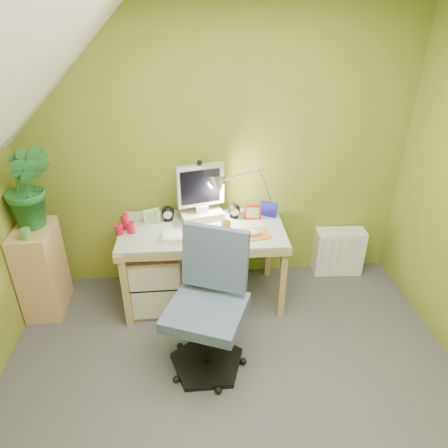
{
  "coord_description": "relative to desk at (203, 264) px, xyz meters",
  "views": [
    {
      "loc": [
        -0.25,
        -1.6,
        2.31
      ],
      "look_at": [
        0.0,
        1.0,
        0.85
      ],
      "focal_mm": 33.0,
      "sensor_mm": 36.0,
      "label": 1
    }
  ],
  "objects": [
    {
      "name": "potted_plant",
      "position": [
        -1.26,
        0.05,
        0.74
      ],
      "size": [
        0.38,
        0.31,
        0.66
      ],
      "primitive_type": "imported",
      "rotation": [
        0.0,
        0.0,
        0.06
      ],
      "color": "#22662A",
      "rests_on": "side_ledge"
    },
    {
      "name": "mousepad",
      "position": [
        0.38,
        -0.14,
        0.35
      ],
      "size": [
        0.28,
        0.22,
        0.01
      ],
      "primitive_type": "cube",
      "rotation": [
        0.0,
        0.0,
        0.14
      ],
      "color": "#BB6F1D",
      "rests_on": "desk"
    },
    {
      "name": "wall_back",
      "position": [
        0.15,
        0.37,
        0.85
      ],
      "size": [
        3.2,
        0.01,
        2.4
      ],
      "primitive_type": "cube",
      "color": "olive",
      "rests_on": "floor"
    },
    {
      "name": "desk_lamp",
      "position": [
        0.45,
        0.18,
        0.67
      ],
      "size": [
        0.63,
        0.31,
        0.65
      ],
      "primitive_type": null,
      "rotation": [
        0.0,
        0.0,
        -0.09
      ],
      "color": "#B2B1B6",
      "rests_on": "desk"
    },
    {
      "name": "photo_frame_green",
      "position": [
        -0.4,
        0.14,
        0.4
      ],
      "size": [
        0.13,
        0.06,
        0.11
      ],
      "primitive_type": "cube",
      "rotation": [
        0.0,
        0.0,
        0.34
      ],
      "color": "#C1D492",
      "rests_on": "desk"
    },
    {
      "name": "radiator",
      "position": [
        1.27,
        0.27,
        -0.13
      ],
      "size": [
        0.45,
        0.2,
        0.44
      ],
      "primitive_type": "cube",
      "rotation": [
        0.0,
        0.0,
        -0.06
      ],
      "color": "white",
      "rests_on": "floor"
    },
    {
      "name": "candle_cluster",
      "position": [
        -0.6,
        0.01,
        0.41
      ],
      "size": [
        0.19,
        0.17,
        0.12
      ],
      "primitive_type": null,
      "rotation": [
        0.0,
        0.0,
        -0.18
      ],
      "color": "red",
      "rests_on": "desk"
    },
    {
      "name": "green_cup",
      "position": [
        -1.28,
        -0.15,
        0.45
      ],
      "size": [
        0.07,
        0.07,
        0.09
      ],
      "primitive_type": "cylinder",
      "rotation": [
        0.0,
        0.0,
        0.02
      ],
      "color": "#519E41",
      "rests_on": "side_ledge"
    },
    {
      "name": "speaker_left",
      "position": [
        -0.27,
        0.16,
        0.41
      ],
      "size": [
        0.12,
        0.12,
        0.13
      ],
      "primitive_type": null,
      "rotation": [
        0.0,
        0.0,
        0.12
      ],
      "color": "black",
      "rests_on": "desk"
    },
    {
      "name": "side_ledge",
      "position": [
        -1.3,
        0.0,
        0.03
      ],
      "size": [
        0.28,
        0.43,
        0.75
      ],
      "primitive_type": "cube",
      "color": "tan",
      "rests_on": "floor"
    },
    {
      "name": "photo_frame_blue",
      "position": [
        0.56,
        0.16,
        0.41
      ],
      "size": [
        0.13,
        0.09,
        0.12
      ],
      "primitive_type": "cube",
      "rotation": [
        0.0,
        0.0,
        -0.52
      ],
      "color": "#141990",
      "rests_on": "desk"
    },
    {
      "name": "floor",
      "position": [
        0.15,
        -1.23,
        -0.35
      ],
      "size": [
        3.2,
        3.2,
        0.01
      ],
      "primitive_type": "cube",
      "color": "#49494E",
      "rests_on": "ground"
    },
    {
      "name": "keyboard",
      "position": [
        -0.08,
        -0.14,
        0.36
      ],
      "size": [
        0.47,
        0.19,
        0.02
      ],
      "primitive_type": "cube",
      "rotation": [
        0.0,
        0.0,
        -0.11
      ],
      "color": "silver",
      "rests_on": "desk"
    },
    {
      "name": "desk",
      "position": [
        0.0,
        0.0,
        0.0
      ],
      "size": [
        1.31,
        0.69,
        0.69
      ],
      "primitive_type": null,
      "rotation": [
        0.0,
        0.0,
        -0.03
      ],
      "color": "tan",
      "rests_on": "floor"
    },
    {
      "name": "photo_frame_red",
      "position": [
        0.42,
        0.12,
        0.4
      ],
      "size": [
        0.14,
        0.03,
        0.12
      ],
      "primitive_type": "cube",
      "rotation": [
        0.0,
        0.0,
        -0.11
      ],
      "color": "#A81113",
      "rests_on": "desk"
    },
    {
      "name": "amber_tumbler",
      "position": [
        0.18,
        -0.08,
        0.39
      ],
      "size": [
        0.08,
        0.08,
        0.09
      ],
      "primitive_type": "cylinder",
      "rotation": [
        0.0,
        0.0,
        -0.11
      ],
      "color": "brown",
      "rests_on": "desk"
    },
    {
      "name": "speaker_right",
      "position": [
        0.27,
        0.16,
        0.41
      ],
      "size": [
        0.12,
        0.12,
        0.12
      ],
      "primitive_type": null,
      "rotation": [
        0.0,
        0.0,
        -0.22
      ],
      "color": "black",
      "rests_on": "desk"
    },
    {
      "name": "mouse",
      "position": [
        0.38,
        -0.14,
        0.37
      ],
      "size": [
        0.12,
        0.08,
        0.04
      ],
      "primitive_type": "ellipsoid",
      "rotation": [
        0.0,
        0.0,
        0.05
      ],
      "color": "white",
      "rests_on": "mousepad"
    },
    {
      "name": "monitor",
      "position": [
        -0.0,
        0.18,
        0.59
      ],
      "size": [
        0.39,
        0.28,
        0.49
      ],
      "primitive_type": null,
      "rotation": [
        0.0,
        0.0,
        0.23
      ],
      "color": "#B4ACA2",
      "rests_on": "desk"
    },
    {
      "name": "task_chair",
      "position": [
        -0.02,
        -0.75,
        0.16
      ],
      "size": [
        0.73,
        0.73,
        1.01
      ],
      "primitive_type": null,
      "rotation": [
        0.0,
        0.0,
        -0.4
      ],
      "color": "#465773",
      "rests_on": "floor"
    }
  ]
}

